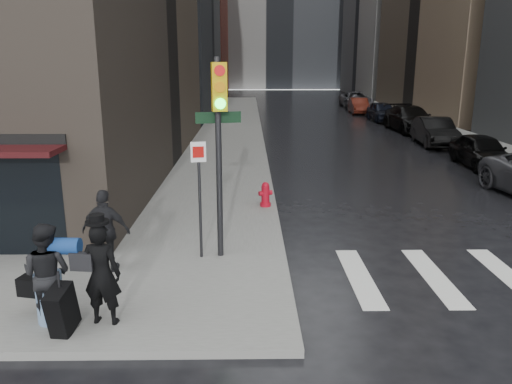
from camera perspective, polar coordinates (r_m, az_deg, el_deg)
The scene contains 14 objects.
ground at distance 9.92m, azimuth -7.59°, elevation -12.09°, with size 140.00×140.00×0.00m, color black.
sidewalk_left at distance 36.07m, azimuth -2.69°, elevation 7.81°, with size 4.00×50.00×0.15m, color slate.
sidewalk_right at distance 38.11m, azimuth 18.23°, elevation 7.47°, with size 3.00×50.00×0.15m, color slate.
man_overcoat at distance 8.76m, azimuth -18.08°, elevation -9.50°, with size 1.10×0.96×1.96m.
man_jeans at distance 9.13m, azimuth -22.76°, elevation -8.55°, with size 1.23×0.88×1.76m.
man_greycoat at distance 10.87m, azimuth -16.78°, elevation -4.28°, with size 1.08×0.57×1.76m.
traffic_light at distance 10.70m, azimuth -4.45°, elevation 6.80°, with size 1.08×0.59×4.39m.
fire_hydrant at distance 15.18m, azimuth 1.09°, elevation -0.39°, with size 0.44×0.33×0.75m.
parked_car_1 at distance 23.59m, azimuth 24.36°, elevation 4.31°, with size 1.66×4.13×1.41m, color black.
parked_car_2 at distance 28.69m, azimuth 19.77°, elevation 6.51°, with size 1.59×4.55×1.50m, color black.
parked_car_3 at distance 34.06m, azimuth 17.20°, elevation 8.00°, with size 2.27×5.58×1.62m, color black.
parked_car_4 at distance 39.31m, azimuth 14.22°, elevation 8.91°, with size 1.71×4.26×1.45m, color black.
parked_car_5 at distance 44.59m, azimuth 11.66°, elevation 9.63°, with size 1.42×4.06×1.34m, color #44150D.
parked_car_6 at distance 50.22m, azimuth 11.34°, elevation 10.31°, with size 2.54×5.51×1.53m, color #505056.
Camera 1 is at (1.15, -8.78, 4.47)m, focal length 35.00 mm.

